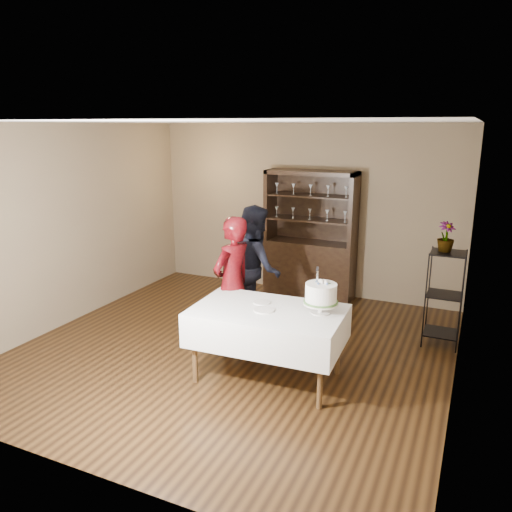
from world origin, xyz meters
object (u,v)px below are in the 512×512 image
object	(u,v)px
china_hutch	(310,256)
woman	(232,284)
plant_etagere	(444,295)
man	(256,267)
cake	(321,295)
potted_plant	(446,237)
cake_table	(268,326)

from	to	relation	value
china_hutch	woman	bearing A→B (deg)	-95.80
plant_etagere	man	size ratio (longest dim) A/B	0.72
cake	woman	bearing A→B (deg)	162.52
china_hutch	cake	xyz separation A→B (m)	(0.98, -2.63, 0.33)
man	potted_plant	xyz separation A→B (m)	(2.30, 0.45, 0.54)
plant_etagere	cake_table	xyz separation A→B (m)	(-1.63, -1.70, -0.05)
man	cake	xyz separation A→B (m)	(1.25, -1.14, 0.16)
woman	potted_plant	world-z (taller)	woman
woman	cake	world-z (taller)	woman
cake	potted_plant	world-z (taller)	potted_plant
plant_etagere	cake	xyz separation A→B (m)	(-1.10, -1.57, 0.34)
man	cake	size ratio (longest dim) A/B	3.35
potted_plant	plant_etagere	bearing A→B (deg)	-22.53
cake_table	woman	xyz separation A→B (m)	(-0.68, 0.50, 0.22)
woman	man	world-z (taller)	man
woman	plant_etagere	bearing A→B (deg)	131.78
cake_table	potted_plant	xyz separation A→B (m)	(1.58, 1.72, 0.76)
plant_etagere	cake	bearing A→B (deg)	-124.89
cake	potted_plant	size ratio (longest dim) A/B	1.37
cake_table	cake	world-z (taller)	cake
china_hutch	woman	size ratio (longest dim) A/B	1.21
china_hutch	cake_table	xyz separation A→B (m)	(0.45, -2.75, -0.06)
woman	man	distance (m)	0.76
cake	plant_etagere	bearing A→B (deg)	55.11
china_hutch	potted_plant	bearing A→B (deg)	-26.93
plant_etagere	man	world-z (taller)	man
cake_table	potted_plant	size ratio (longest dim) A/B	4.46
man	cake	world-z (taller)	man
cake_table	man	bearing A→B (deg)	119.51
cake_table	cake	bearing A→B (deg)	12.98
man	plant_etagere	bearing A→B (deg)	-113.31
china_hutch	man	distance (m)	1.52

